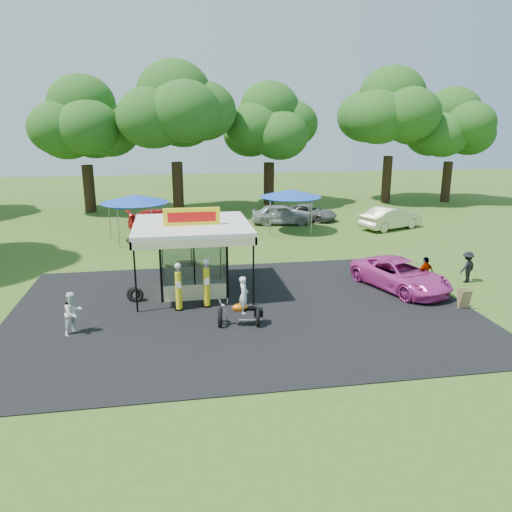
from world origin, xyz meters
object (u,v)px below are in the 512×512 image
object	(u,v)px
gas_pump_right	(207,284)
spectator_east_a	(467,267)
motorcycle	(242,306)
gas_station_kiosk	(193,255)
bg_car_e	(391,218)
a_frame_sign	(464,299)
spectator_east_b	(425,273)
bg_car_c	(281,214)
kiosk_car	(192,268)
tent_west	(135,199)
bg_car_d	(310,212)
gas_pump_left	(179,288)
bg_car_b	(162,219)
pink_sedan	(401,275)
tent_east	(291,194)
spectator_west	(73,313)

from	to	relation	value
gas_pump_right	spectator_east_a	world-z (taller)	gas_pump_right
spectator_east_a	motorcycle	bearing A→B (deg)	-8.61
gas_pump_right	gas_station_kiosk	bearing A→B (deg)	101.47
bg_car_e	a_frame_sign	bearing A→B (deg)	144.11
spectator_east_b	bg_car_c	xyz separation A→B (m)	(-3.49, 16.85, -0.03)
kiosk_car	tent_west	xyz separation A→B (m)	(-3.38, 9.00, 2.42)
a_frame_sign	bg_car_d	size ratio (longest dim) A/B	0.20
gas_pump_left	tent_west	distance (m)	14.13
bg_car_d	bg_car_e	xyz separation A→B (m)	(5.15, -4.47, 0.20)
gas_pump_right	bg_car_d	distance (m)	21.29
bg_car_b	pink_sedan	bearing A→B (deg)	-157.62
tent_east	spectator_east_a	bearing A→B (deg)	-64.90
bg_car_b	spectator_east_b	bearing A→B (deg)	-155.53
gas_pump_right	bg_car_e	bearing A→B (deg)	43.44
a_frame_sign	spectator_east_a	xyz separation A→B (m)	(2.28, 3.46, 0.35)
spectator_east_b	gas_pump_left	bearing A→B (deg)	-15.15
tent_east	spectator_east_b	bearing A→B (deg)	-76.13
bg_car_c	gas_station_kiosk	bearing A→B (deg)	161.14
gas_pump_left	pink_sedan	xyz separation A→B (m)	(10.80, 1.06, -0.31)
tent_west	bg_car_e	bearing A→B (deg)	2.32
pink_sedan	spectator_west	xyz separation A→B (m)	(-14.89, -2.90, 0.12)
tent_west	bg_car_d	bearing A→B (deg)	20.73
gas_pump_left	spectator_west	world-z (taller)	gas_pump_left
gas_station_kiosk	pink_sedan	bearing A→B (deg)	-8.45
gas_station_kiosk	tent_west	distance (m)	11.75
gas_pump_left	tent_east	xyz separation A→B (m)	(8.49, 14.78, 1.82)
kiosk_car	bg_car_c	size ratio (longest dim) A/B	0.60
spectator_west	spectator_east_b	world-z (taller)	spectator_west
bg_car_c	a_frame_sign	bearing A→B (deg)	-160.37
gas_station_kiosk	gas_pump_right	distance (m)	2.50
bg_car_b	spectator_east_a	bearing A→B (deg)	-148.74
spectator_east_b	kiosk_car	bearing A→B (deg)	-38.46
kiosk_car	spectator_east_a	bearing A→B (deg)	-102.94
spectator_west	bg_car_c	size ratio (longest dim) A/B	0.36
gas_station_kiosk	kiosk_car	distance (m)	2.56
bg_car_c	spectator_east_b	bearing A→B (deg)	-160.08
bg_car_c	bg_car_e	world-z (taller)	bg_car_e
tent_west	motorcycle	bearing A→B (deg)	-72.16
pink_sedan	spectator_east_a	size ratio (longest dim) A/B	3.31
pink_sedan	tent_west	bearing A→B (deg)	118.15
bg_car_c	bg_car_e	size ratio (longest dim) A/B	0.93
kiosk_car	gas_pump_right	bearing A→B (deg)	-174.01
spectator_east_a	tent_east	world-z (taller)	tent_east
bg_car_b	tent_west	xyz separation A→B (m)	(-1.67, -3.79, 2.15)
spectator_east_b	bg_car_c	bearing A→B (deg)	-97.19
a_frame_sign	spectator_east_a	size ratio (longest dim) A/B	0.55
spectator_east_a	bg_car_e	size ratio (longest dim) A/B	0.32
gas_station_kiosk	motorcycle	bearing A→B (deg)	-69.66
motorcycle	spectator_east_b	size ratio (longest dim) A/B	1.29
gas_pump_right	tent_east	size ratio (longest dim) A/B	0.50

